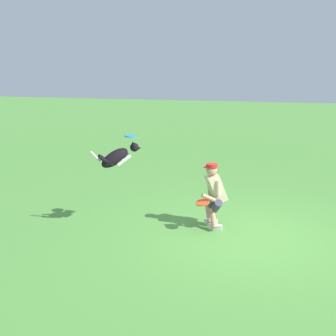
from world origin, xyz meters
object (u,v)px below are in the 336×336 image
Objects in this scene: person at (214,193)px; frisbee_flying at (130,136)px; dog at (117,157)px; frisbee_held at (203,202)px.

frisbee_flying is (1.58, 0.35, 1.12)m from person.
frisbee_held is at bearing -25.81° from dog.
frisbee_flying is 1.86m from frisbee_held.
dog is at bearing 4.49° from frisbee_held.
dog is 3.71× the size of frisbee_flying.
person is 1.97m from frisbee_flying.
dog is at bearing -11.32° from person.
person is 0.40m from frisbee_held.
dog reaches higher than frisbee_held.
frisbee_flying reaches higher than person.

